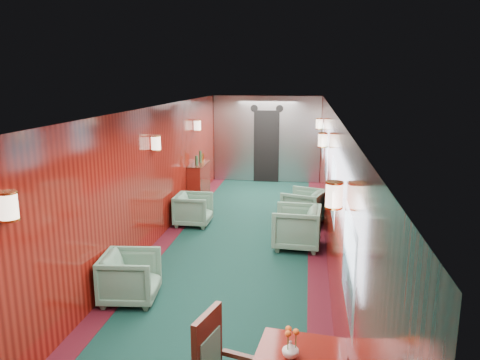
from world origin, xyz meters
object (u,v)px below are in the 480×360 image
Objects in this scene: credenza at (199,183)px; armchair_left_near at (130,277)px; armchair_right_near at (297,227)px; armchair_left_far at (193,209)px; armchair_right_far at (304,207)px.

armchair_left_near is at bearing -87.29° from credenza.
armchair_right_near is (2.33, -2.63, -0.12)m from credenza.
armchair_right_near reaches higher than armchair_left_far.
armchair_left_near is at bearing -11.78° from armchair_right_far.
armchair_left_near is 3.11m from armchair_right_near.
armchair_right_far is (2.16, 0.41, 0.03)m from armchair_left_far.
armchair_right_far is (0.10, 1.40, -0.02)m from armchair_right_near.
armchair_right_far reaches higher than armchair_left_far.
armchair_right_near is (2.06, -0.99, 0.05)m from armchair_left_far.
credenza is 2.73m from armchair_right_far.
credenza is at bearing -3.42° from armchair_left_near.
armchair_left_far is 0.91× the size of armchair_right_far.
armchair_right_far is (2.44, -1.23, -0.14)m from credenza.
armchair_left_far is 2.20m from armchair_right_far.
credenza reaches higher than armchair_right_near.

